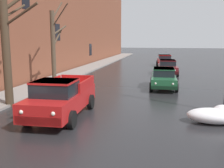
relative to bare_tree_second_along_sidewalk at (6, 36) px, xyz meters
name	(u,v)px	position (x,y,z in m)	size (l,w,h in m)	color
left_sidewalk_slab	(53,81)	(-1.16, 7.69, -3.54)	(2.57, 80.00, 0.12)	gray
brick_townhouse_facade	(29,7)	(-2.95, 7.69, 2.34)	(0.63, 80.00, 11.89)	brown
snow_bank_near_corner_left	(64,81)	(0.39, 6.31, -3.28)	(2.74, 1.16, 0.67)	white
snow_bank_near_corner_right	(215,115)	(10.01, -0.74, -3.27)	(2.13, 1.15, 0.76)	white
snow_bank_along_right_kerb	(49,91)	(0.91, 2.67, -3.32)	(1.80, 1.44, 0.64)	white
bare_tree_second_along_sidewalk	(6,36)	(0.00, 0.00, 0.00)	(3.52, 3.22, 7.03)	#423323
bare_tree_mid_block	(54,46)	(0.02, 5.62, -0.62)	(1.61, 2.23, 6.18)	#4C3D2D
pickup_truck_red_approaching_near_lane	(61,98)	(3.38, -1.28, -2.73)	(2.27, 5.02, 1.76)	red
sedan_green_parked_kerbside_close	(164,78)	(7.74, 6.72, -2.85)	(1.98, 4.23, 1.42)	#1E5633
sedan_maroon_parked_kerbside_mid	(167,67)	(7.97, 14.16, -2.85)	(2.14, 4.47, 1.42)	maroon
sedan_red_parked_far_down_block	(164,60)	(7.57, 22.15, -2.86)	(2.20, 4.13, 1.42)	red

